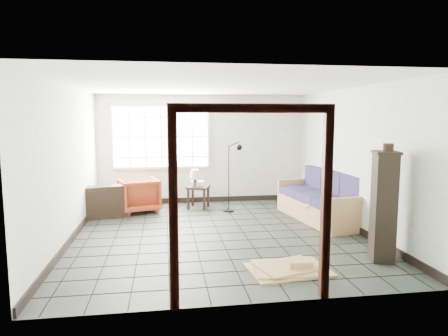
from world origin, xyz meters
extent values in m
plane|color=black|center=(0.00, 0.00, 0.00)|extent=(5.50, 5.50, 0.00)
cube|color=#AEB2AB|center=(0.00, 2.75, 1.30)|extent=(5.00, 0.02, 2.60)
cube|color=#AEB2AB|center=(0.00, -2.75, 1.30)|extent=(5.00, 0.02, 2.60)
cube|color=#AEB2AB|center=(-2.50, 0.00, 1.30)|extent=(0.02, 5.50, 2.60)
cube|color=#AEB2AB|center=(2.50, 0.00, 1.30)|extent=(0.02, 5.50, 2.60)
cube|color=white|center=(0.00, 0.00, 2.60)|extent=(5.00, 5.50, 0.02)
cube|color=black|center=(0.00, 2.73, 0.06)|extent=(4.95, 0.03, 0.12)
cube|color=black|center=(-2.48, 0.00, 0.06)|extent=(0.03, 5.45, 0.12)
cube|color=black|center=(2.48, 0.00, 0.06)|extent=(0.03, 5.45, 0.12)
cube|color=silver|center=(-1.00, 2.71, 1.60)|extent=(2.32, 0.06, 1.52)
cube|color=white|center=(-1.00, 2.67, 1.60)|extent=(2.20, 0.02, 1.40)
cube|color=black|center=(-0.85, -2.70, 1.05)|extent=(0.10, 0.08, 2.10)
cube|color=black|center=(0.85, -2.70, 1.05)|extent=(0.10, 0.08, 2.10)
cube|color=black|center=(0.00, -2.70, 2.15)|extent=(1.80, 0.08, 0.10)
cube|color=#A07F48|center=(2.15, 0.65, 0.19)|extent=(1.14, 2.20, 0.38)
cube|color=#A07F48|center=(2.31, -0.42, 0.34)|extent=(0.84, 0.18, 0.67)
cube|color=#A07F48|center=(1.99, 1.72, 0.34)|extent=(0.84, 0.18, 0.67)
cube|color=#A07F48|center=(2.52, 0.71, 0.58)|extent=(0.39, 2.09, 0.74)
cube|color=#191739|center=(2.23, -0.04, 0.46)|extent=(0.85, 0.78, 0.17)
cube|color=#191739|center=(2.53, 0.01, 0.71)|extent=(0.24, 0.69, 0.55)
cube|color=#191739|center=(2.13, 0.65, 0.46)|extent=(0.85, 0.78, 0.17)
cube|color=#191739|center=(2.43, 0.69, 0.71)|extent=(0.24, 0.69, 0.55)
cube|color=#191739|center=(2.03, 1.33, 0.46)|extent=(0.85, 0.78, 0.17)
cube|color=#191739|center=(2.33, 1.38, 0.71)|extent=(0.24, 0.69, 0.55)
imported|color=#983F16|center=(-1.50, 1.92, 0.41)|extent=(0.98, 0.94, 0.81)
cube|color=black|center=(-0.18, 2.09, 0.48)|extent=(0.59, 0.59, 0.06)
cube|color=black|center=(-0.42, 1.98, 0.23)|extent=(0.06, 0.06, 0.46)
cube|color=black|center=(-0.07, 1.85, 0.23)|extent=(0.06, 0.06, 0.46)
cube|color=black|center=(-0.29, 2.33, 0.23)|extent=(0.06, 0.06, 0.46)
cube|color=black|center=(0.06, 2.20, 0.23)|extent=(0.06, 0.06, 0.46)
cylinder|color=black|center=(-0.26, 2.08, 0.58)|extent=(0.10, 0.10, 0.13)
cylinder|color=black|center=(-0.26, 2.08, 0.69)|extent=(0.03, 0.03, 0.10)
cone|color=beige|center=(-0.26, 2.08, 0.79)|extent=(0.27, 0.27, 0.19)
cube|color=silver|center=(-0.20, 2.14, 0.56)|extent=(0.30, 0.24, 0.10)
cylinder|color=black|center=(-0.34, 2.15, 0.56)|extent=(0.02, 0.06, 0.06)
cylinder|color=black|center=(0.45, 1.66, 0.01)|extent=(0.26, 0.26, 0.03)
cylinder|color=black|center=(0.45, 1.66, 0.73)|extent=(0.02, 0.02, 1.43)
cylinder|color=black|center=(0.56, 1.60, 1.49)|extent=(0.24, 0.05, 0.13)
sphere|color=black|center=(0.66, 1.54, 1.42)|extent=(0.14, 0.14, 0.13)
cube|color=black|center=(-2.15, 1.50, 0.33)|extent=(0.91, 0.54, 0.66)
cube|color=black|center=(-2.15, 1.50, 0.34)|extent=(0.84, 0.48, 0.03)
cube|color=black|center=(2.15, -1.68, 0.78)|extent=(0.39, 0.46, 1.57)
cube|color=black|center=(2.15, -1.68, 1.57)|extent=(0.44, 0.51, 0.04)
cylinder|color=black|center=(2.17, -1.70, 1.64)|extent=(0.19, 0.19, 0.11)
cube|color=#A0744D|center=(2.15, 0.44, 0.01)|extent=(0.55, 0.46, 0.02)
cube|color=black|center=(1.90, 0.47, 0.17)|extent=(0.07, 0.40, 0.34)
cube|color=#A0744D|center=(2.40, 0.41, 0.17)|extent=(0.07, 0.40, 0.34)
cube|color=#A0744D|center=(2.13, 0.24, 0.17)|extent=(0.50, 0.08, 0.34)
cube|color=#A0744D|center=(2.17, 0.64, 0.17)|extent=(0.50, 0.08, 0.34)
cube|color=#A0744D|center=(1.83, 0.47, 0.40)|extent=(0.24, 0.42, 0.14)
cube|color=#A0744D|center=(2.47, 0.40, 0.40)|extent=(0.24, 0.42, 0.14)
cube|color=#A0744D|center=(0.70, -1.86, 0.01)|extent=(1.14, 0.87, 0.02)
cube|color=#A0744D|center=(0.70, -1.86, 0.03)|extent=(0.98, 0.76, 0.02)
cube|color=#A0744D|center=(0.70, -1.86, 0.06)|extent=(0.92, 0.77, 0.02)
cube|color=#A0744D|center=(0.83, -1.90, 0.11)|extent=(0.32, 0.26, 0.09)
camera|label=1|loc=(-0.93, -6.86, 2.05)|focal=32.00mm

